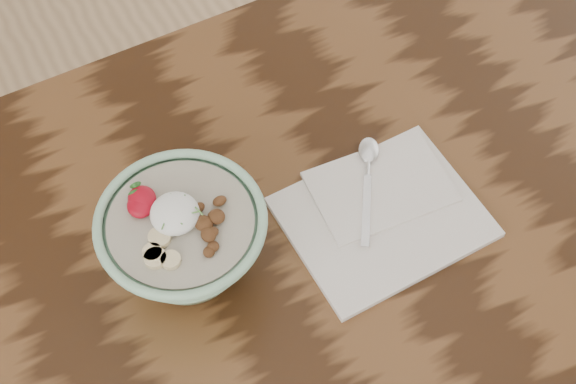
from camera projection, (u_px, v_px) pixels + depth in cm
name	position (u px, v px, depth cm)	size (l,w,h in cm)	color
table	(262.00, 333.00, 102.97)	(160.00, 90.00, 75.00)	black
breakfast_bowl	(184.00, 239.00, 92.23)	(19.49, 19.49, 13.09)	#94C7A3
napkin	(382.00, 211.00, 101.24)	(24.07, 20.08, 1.46)	white
spoon	(368.00, 165.00, 103.56)	(10.44, 14.73, 0.86)	silver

